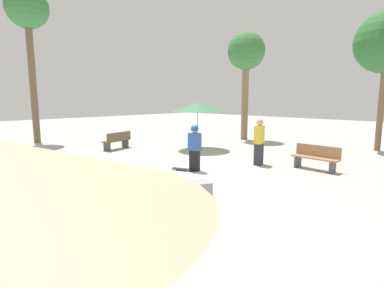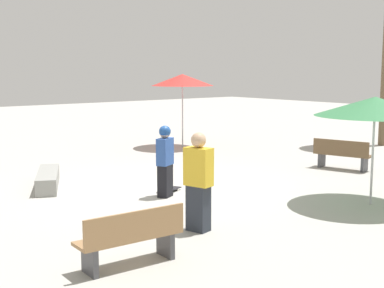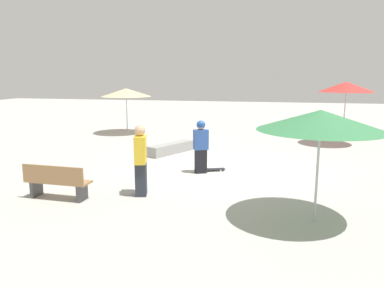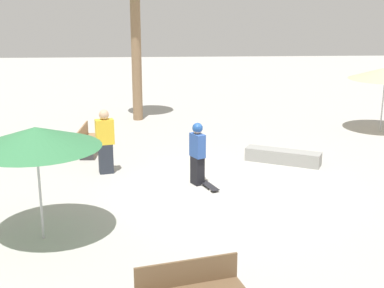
{
  "view_description": "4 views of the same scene",
  "coord_description": "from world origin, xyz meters",
  "views": [
    {
      "loc": [
        -7.57,
        6.65,
        2.48
      ],
      "look_at": [
        -0.54,
        -0.41,
        0.96
      ],
      "focal_mm": 28.0,
      "sensor_mm": 36.0,
      "label": 1
    },
    {
      "loc": [
        -7.34,
        -9.98,
        2.83
      ],
      "look_at": [
        -0.2,
        -1.1,
        1.22
      ],
      "focal_mm": 50.0,
      "sensor_mm": 36.0,
      "label": 2
    },
    {
      "loc": [
        1.57,
        -11.33,
        2.93
      ],
      "look_at": [
        -0.72,
        -0.88,
        0.94
      ],
      "focal_mm": 35.0,
      "sensor_mm": 36.0,
      "label": 3
    },
    {
      "loc": [
        12.28,
        -1.4,
        4.62
      ],
      "look_at": [
        -0.13,
        -0.71,
        1.16
      ],
      "focal_mm": 50.0,
      "sensor_mm": 36.0,
      "label": 4
    }
  ],
  "objects": [
    {
      "name": "skater_main",
      "position": [
        -0.52,
        -0.55,
        0.86
      ],
      "size": [
        0.48,
        0.4,
        1.6
      ],
      "rotation": [
        0.0,
        0.0,
        0.48
      ],
      "color": "black",
      "rests_on": "ground_plane"
    },
    {
      "name": "bench_far",
      "position": [
        -3.39,
        -3.68,
        0.43
      ],
      "size": [
        1.62,
        0.51,
        0.85
      ],
      "rotation": [
        0.0,
        0.0,
        6.24
      ],
      "color": "#47474C",
      "rests_on": "ground_plane"
    },
    {
      "name": "bystander_watching",
      "position": [
        -1.55,
        -2.95,
        0.87
      ],
      "size": [
        0.38,
        0.53,
        1.74
      ],
      "rotation": [
        0.0,
        0.0,
        4.97
      ],
      "color": "#282D38",
      "rests_on": "ground_plane"
    },
    {
      "name": "ground_plane",
      "position": [
        0.0,
        0.0,
        0.0
      ],
      "size": [
        60.0,
        60.0,
        0.0
      ],
      "primitive_type": "plane",
      "color": "#B2AFA8"
    },
    {
      "name": "concrete_ledge",
      "position": [
        -2.15,
        2.01,
        0.19
      ],
      "size": [
        1.37,
        2.12,
        0.38
      ],
      "rotation": [
        0.0,
        0.0,
        1.11
      ],
      "color": "gray",
      "rests_on": "ground_plane"
    },
    {
      "name": "skateboard",
      "position": [
        -0.22,
        -0.28,
        0.06
      ],
      "size": [
        0.82,
        0.47,
        0.07
      ],
      "rotation": [
        0.0,
        0.0,
        0.37
      ],
      "color": "black",
      "rests_on": "ground_plane"
    },
    {
      "name": "shade_umbrella_green",
      "position": [
        2.46,
        -3.79,
        2.06
      ],
      "size": [
        2.46,
        2.46,
        2.26
      ],
      "color": "#B7B7BC",
      "rests_on": "ground_plane"
    }
  ]
}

